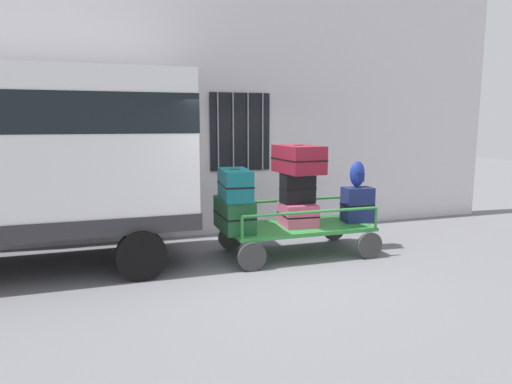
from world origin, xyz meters
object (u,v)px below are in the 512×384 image
object	(u,v)px
van	(25,150)
suitcase_midleft_bottom	(298,214)
suitcase_midleft_top	(298,159)
luggage_cart	(298,231)
suitcase_left_middle	(235,184)
backpack	(357,174)
suitcase_left_bottom	(234,214)
suitcase_midleft_middle	(298,188)
suitcase_center_bottom	(357,205)

from	to	relation	value
van	suitcase_midleft_bottom	bearing A→B (deg)	-6.08
van	suitcase_midleft_top	bearing A→B (deg)	-5.88
luggage_cart	suitcase_left_middle	distance (m)	1.37
luggage_cart	backpack	distance (m)	1.42
suitcase_midleft_top	suitcase_left_middle	bearing A→B (deg)	-177.21
luggage_cart	suitcase_left_bottom	size ratio (longest dim) A/B	2.56
luggage_cart	suitcase_midleft_top	distance (m)	1.19
suitcase_midleft_middle	backpack	size ratio (longest dim) A/B	1.26
backpack	suitcase_center_bottom	bearing A→B (deg)	-98.57
luggage_cart	suitcase_left_middle	world-z (taller)	suitcase_left_middle
suitcase_left_bottom	suitcase_midleft_bottom	distance (m)	1.09
van	luggage_cart	bearing A→B (deg)	-6.17
suitcase_midleft_middle	van	bearing A→B (deg)	174.30
suitcase_left_bottom	suitcase_midleft_middle	world-z (taller)	suitcase_midleft_middle
suitcase_left_bottom	suitcase_left_middle	xyz separation A→B (m)	(-0.00, -0.07, 0.49)
suitcase_left_bottom	backpack	distance (m)	2.26
suitcase_left_bottom	suitcase_center_bottom	world-z (taller)	suitcase_center_bottom
suitcase_left_bottom	suitcase_left_middle	size ratio (longest dim) A/B	1.02
suitcase_left_bottom	suitcase_midleft_top	xyz separation A→B (m)	(1.09, -0.02, 0.85)
suitcase_left_bottom	van	bearing A→B (deg)	172.29
suitcase_midleft_top	suitcase_midleft_middle	bearing A→B (deg)	90.00
suitcase_midleft_bottom	suitcase_midleft_middle	size ratio (longest dim) A/B	1.15
backpack	suitcase_midleft_top	bearing A→B (deg)	179.28
van	suitcase_left_bottom	bearing A→B (deg)	-7.71
suitcase_midleft_bottom	suitcase_midleft_middle	distance (m)	0.44
suitcase_midleft_top	suitcase_center_bottom	distance (m)	1.36
luggage_cart	suitcase_left_bottom	bearing A→B (deg)	178.06
van	suitcase_midleft_top	size ratio (longest dim) A/B	4.96
van	suitcase_midleft_bottom	xyz separation A→B (m)	(4.07, -0.43, -1.12)
suitcase_left_middle	luggage_cart	bearing A→B (deg)	1.67
van	luggage_cart	xyz separation A→B (m)	(4.07, -0.44, -1.39)
suitcase_left_middle	suitcase_center_bottom	distance (m)	2.23
suitcase_center_bottom	van	bearing A→B (deg)	174.76
suitcase_midleft_top	suitcase_midleft_bottom	bearing A→B (deg)	-90.00
luggage_cart	suitcase_midleft_middle	world-z (taller)	suitcase_midleft_middle
van	suitcase_midleft_middle	distance (m)	4.15
luggage_cart	suitcase_midleft_bottom	distance (m)	0.27
suitcase_midleft_bottom	suitcase_midleft_middle	world-z (taller)	suitcase_midleft_middle
luggage_cart	van	bearing A→B (deg)	173.83
suitcase_left_bottom	suitcase_midleft_bottom	world-z (taller)	suitcase_left_bottom
suitcase_midleft_bottom	backpack	world-z (taller)	backpack
suitcase_center_bottom	backpack	size ratio (longest dim) A/B	1.37
suitcase_center_bottom	luggage_cart	bearing A→B (deg)	178.29
suitcase_midleft_bottom	suitcase_midleft_middle	bearing A→B (deg)	90.00
suitcase_midleft_middle	suitcase_center_bottom	distance (m)	1.14
suitcase_left_middle	suitcase_center_bottom	world-z (taller)	suitcase_left_middle
luggage_cart	suitcase_midleft_top	bearing A→B (deg)	90.00
van	luggage_cart	distance (m)	4.33
suitcase_midleft_middle	suitcase_midleft_top	size ratio (longest dim) A/B	0.58
suitcase_left_bottom	backpack	xyz separation A→B (m)	(2.19, -0.03, 0.57)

